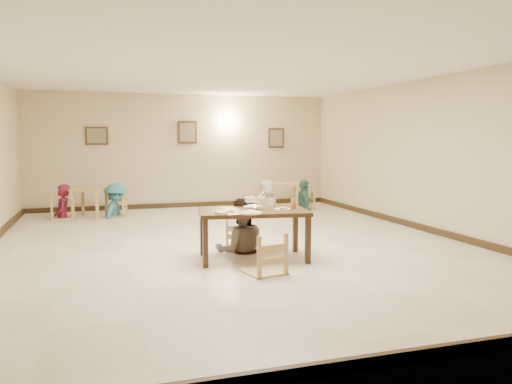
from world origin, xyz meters
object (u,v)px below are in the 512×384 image
object	(u,v)px
bg_chair_rl	(267,191)
bg_chair_rr	(304,189)
bg_diner_b	(116,183)
bg_diner_d	(304,179)
main_table	(253,215)
bg_diner_a	(62,184)
bg_chair_lr	(116,198)
drink_glass	(293,204)
bg_chair_ll	(62,195)
chair_near	(264,235)
bg_table_left	(90,194)
bg_diner_c	(267,180)
main_diner	(241,198)
curry_warmer	(255,199)
bg_table_right	(285,188)
chair_far	(238,223)

from	to	relation	value
bg_chair_rl	bg_chair_rr	size ratio (longest dim) A/B	0.94
bg_diner_b	bg_diner_d	xyz separation A→B (m)	(4.73, -0.07, -0.02)
main_table	bg_diner_a	world-z (taller)	bg_diner_a
bg_chair_lr	drink_glass	bearing A→B (deg)	42.66
bg_chair_ll	bg_chair_rr	distance (m)	5.93
chair_near	bg_chair_lr	world-z (taller)	chair_near
bg_diner_a	bg_diner_b	size ratio (longest dim) A/B	0.98
bg_table_left	bg_diner_d	distance (m)	5.34
bg_diner_c	main_diner	bearing A→B (deg)	-34.87
bg_chair_lr	bg_diner_b	distance (m)	0.37
bg_table_left	bg_diner_b	xyz separation A→B (m)	(0.60, -0.08, 0.24)
bg_chair_rl	bg_diner_a	world-z (taller)	bg_diner_a
curry_warmer	bg_diner_c	bearing A→B (deg)	69.43
bg_diner_d	bg_diner_b	bearing A→B (deg)	93.87
bg_chair_lr	bg_diner_c	world-z (taller)	bg_diner_c
main_diner	bg_chair_rl	size ratio (longest dim) A/B	1.74
bg_table_right	curry_warmer	bearing A→B (deg)	-115.35
bg_chair_rr	bg_diner_a	size ratio (longest dim) A/B	0.68
bg_chair_lr	bg_diner_d	world-z (taller)	bg_diner_d
main_table	bg_chair_rl	bearing A→B (deg)	77.40
drink_glass	main_diner	bearing A→B (deg)	137.49
bg_chair_rl	main_table	bearing A→B (deg)	142.15
main_table	bg_diner_a	xyz separation A→B (m)	(-3.04, 5.06, 0.11)
chair_near	bg_chair_rr	size ratio (longest dim) A/B	1.00
bg_chair_ll	bg_chair_lr	size ratio (longest dim) A/B	1.25
bg_diner_c	curry_warmer	bearing A→B (deg)	-31.72
main_diner	bg_chair_ll	xyz separation A→B (m)	(-3.01, 4.46, -0.33)
chair_near	chair_far	bearing A→B (deg)	-103.83
chair_near	bg_chair_ll	xyz separation A→B (m)	(-2.95, 5.86, 0.01)
main_table	bg_table_right	size ratio (longest dim) A/B	1.97
bg_diner_c	bg_diner_d	xyz separation A→B (m)	(1.01, -0.03, -0.00)
bg_diner_b	bg_diner_d	distance (m)	4.73
bg_diner_a	bg_diner_c	world-z (taller)	bg_diner_a
main_diner	curry_warmer	distance (m)	0.60
bg_table_left	bg_diner_d	xyz separation A→B (m)	(5.33, -0.14, 0.22)
bg_chair_ll	bg_table_right	bearing A→B (deg)	-96.28
drink_glass	bg_chair_lr	distance (m)	5.59
chair_far	bg_diner_d	bearing A→B (deg)	65.13
main_table	bg_chair_ll	size ratio (longest dim) A/B	1.60
chair_far	bg_diner_b	world-z (taller)	bg_diner_b
main_table	bg_diner_c	xyz separation A→B (m)	(1.88, 4.94, 0.10)
main_diner	bg_diner_d	xyz separation A→B (m)	(2.92, 4.31, -0.09)
bg_chair_lr	main_table	bearing A→B (deg)	36.55
main_table	bg_diner_d	xyz separation A→B (m)	(2.89, 4.91, 0.10)
bg_chair_lr	bg_chair_rr	bearing A→B (deg)	105.42
bg_table_left	bg_diner_b	bearing A→B (deg)	-7.33
chair_near	drink_glass	size ratio (longest dim) A/B	7.07
bg_chair_rr	main_table	bearing A→B (deg)	-17.67
bg_chair_rl	bg_chair_rr	world-z (taller)	bg_chair_rr
bg_chair_lr	bg_diner_c	bearing A→B (deg)	105.62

